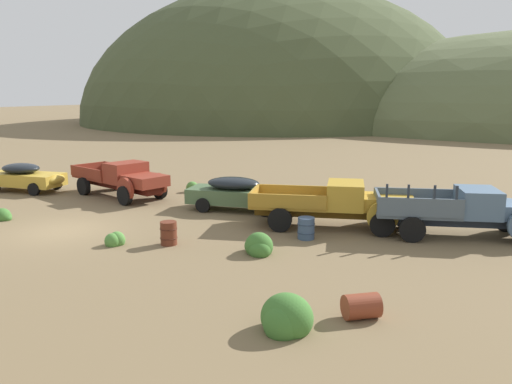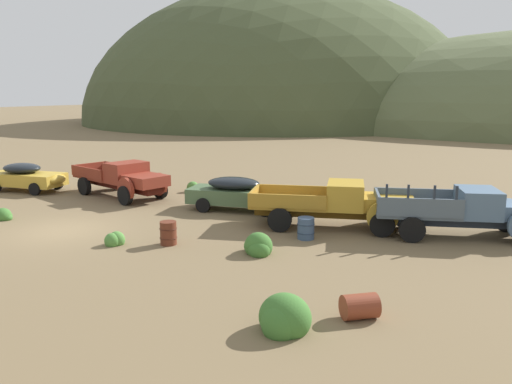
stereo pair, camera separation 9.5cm
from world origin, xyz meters
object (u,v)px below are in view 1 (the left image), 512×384
at_px(car_faded_yellow, 27,177).
at_px(car_weathered_green, 242,193).
at_px(truck_mustard, 343,204).
at_px(truck_chalk_blue, 472,211).
at_px(oil_drum_spare, 306,228).
at_px(oil_drum_tipped, 361,306).
at_px(oil_drum_foreground, 169,233).
at_px(truck_rust_red, 125,179).

distance_m(car_faded_yellow, car_weathered_green, 13.02).
distance_m(truck_mustard, truck_chalk_blue, 4.90).
bearing_deg(truck_mustard, oil_drum_spare, -125.06).
distance_m(car_faded_yellow, oil_drum_tipped, 22.50).
xyz_separation_m(car_faded_yellow, truck_mustard, (18.10, 0.84, 0.18)).
xyz_separation_m(truck_chalk_blue, oil_drum_tipped, (-1.58, -9.07, -0.70)).
xyz_separation_m(car_weathered_green, oil_drum_foreground, (0.35, -6.03, -0.39)).
distance_m(car_faded_yellow, truck_mustard, 18.12).
height_order(car_faded_yellow, truck_chalk_blue, truck_chalk_blue).
distance_m(car_faded_yellow, oil_drum_spare, 17.47).
bearing_deg(car_weathered_green, oil_drum_spare, -46.11).
height_order(truck_rust_red, truck_chalk_blue, truck_chalk_blue).
relative_size(truck_mustard, oil_drum_foreground, 7.89).
bearing_deg(car_faded_yellow, oil_drum_foreground, -29.20).
xyz_separation_m(truck_mustard, oil_drum_tipped, (3.22, -8.04, -0.68)).
distance_m(car_faded_yellow, oil_drum_foreground, 14.01).
xyz_separation_m(car_weathered_green, oil_drum_tipped, (8.38, -8.78, -0.50)).
distance_m(car_weathered_green, oil_drum_foreground, 6.06).
height_order(car_faded_yellow, oil_drum_spare, car_faded_yellow).
xyz_separation_m(truck_mustard, oil_drum_spare, (-0.69, -2.24, -0.58)).
bearing_deg(truck_chalk_blue, car_weathered_green, 161.89).
xyz_separation_m(car_faded_yellow, oil_drum_foreground, (13.28, -4.45, -0.38)).
relative_size(car_faded_yellow, car_weathered_green, 0.89).
bearing_deg(oil_drum_foreground, truck_rust_red, 141.70).
height_order(car_faded_yellow, truck_mustard, truck_mustard).
relative_size(truck_rust_red, oil_drum_spare, 7.88).
distance_m(truck_chalk_blue, oil_drum_spare, 6.40).
bearing_deg(car_faded_yellow, truck_rust_red, 0.43).
height_order(car_weathered_green, truck_mustard, truck_mustard).
bearing_deg(truck_chalk_blue, oil_drum_tipped, -119.62).
xyz_separation_m(truck_mustard, oil_drum_foreground, (-4.82, -5.29, -0.57)).
bearing_deg(truck_mustard, car_faded_yellow, 164.66).
bearing_deg(car_weathered_green, truck_chalk_blue, -10.87).
relative_size(truck_chalk_blue, oil_drum_spare, 8.05).
distance_m(truck_rust_red, car_weathered_green, 6.82).
relative_size(truck_chalk_blue, oil_drum_tipped, 6.25).
bearing_deg(oil_drum_tipped, oil_drum_spare, 123.91).
bearing_deg(truck_mustard, oil_drum_foreground, -150.29).
xyz_separation_m(car_faded_yellow, truck_chalk_blue, (22.89, 1.87, 0.20)).
xyz_separation_m(truck_rust_red, oil_drum_spare, (11.29, -2.60, -0.58)).
bearing_deg(truck_rust_red, oil_drum_foreground, -24.76).
relative_size(car_faded_yellow, truck_mustard, 0.69).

